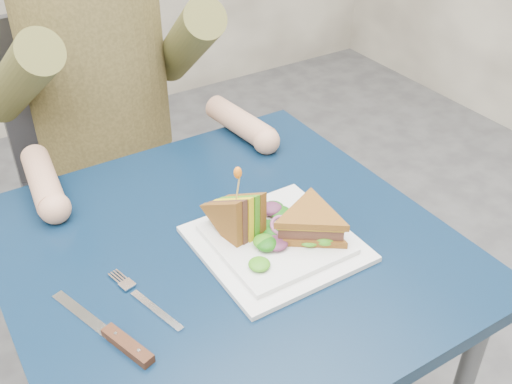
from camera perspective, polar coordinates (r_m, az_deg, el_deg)
table at (r=1.12m, az=-2.70°, el=-8.16°), size 0.75×0.75×0.73m
chair at (r=1.72m, az=-14.56°, el=3.40°), size 0.42×0.40×0.93m
diner at (r=1.46m, az=-15.21°, el=13.95°), size 0.54×0.59×0.74m
plate at (r=1.05m, az=1.91°, el=-4.77°), size 0.26×0.26×0.02m
sandwich_flat at (r=1.04m, az=5.23°, el=-2.95°), size 0.20×0.20×0.05m
sandwich_upright at (r=1.04m, az=-1.66°, el=-2.41°), size 0.08×0.14×0.14m
fork at (r=0.97m, az=-10.46°, el=-10.17°), size 0.06×0.18×0.01m
knife at (r=0.92m, az=-12.96°, el=-13.49°), size 0.09×0.22×0.02m
toothpick at (r=1.00m, az=-1.72°, el=0.50°), size 0.01×0.01×0.06m
toothpick_frill at (r=0.98m, az=-1.75°, el=1.85°), size 0.01×0.01×0.02m
lettuce_spill at (r=1.05m, az=1.86°, el=-3.50°), size 0.15×0.13×0.02m
onion_ring at (r=1.05m, az=2.47°, el=-3.25°), size 0.04×0.04×0.02m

